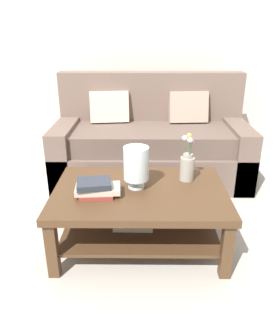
% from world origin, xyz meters
% --- Properties ---
extents(ground_plane, '(10.00, 10.00, 0.00)m').
position_xyz_m(ground_plane, '(0.00, 0.00, 0.00)').
color(ground_plane, '#B7B2A8').
extents(back_wall, '(6.40, 0.12, 2.70)m').
position_xyz_m(back_wall, '(0.00, 1.65, 1.35)').
color(back_wall, beige).
rests_on(back_wall, ground).
extents(couch, '(1.94, 0.90, 1.06)m').
position_xyz_m(couch, '(0.14, 0.79, 0.36)').
color(couch, brown).
rests_on(couch, ground).
extents(coffee_table, '(1.20, 0.82, 0.44)m').
position_xyz_m(coffee_table, '(0.03, -0.44, 0.32)').
color(coffee_table, '#4C331E').
rests_on(coffee_table, ground).
extents(book_stack_main, '(0.31, 0.21, 0.10)m').
position_xyz_m(book_stack_main, '(-0.25, -0.52, 0.49)').
color(book_stack_main, '#993833').
rests_on(book_stack_main, coffee_table).
extents(glass_hurricane_vase, '(0.17, 0.17, 0.30)m').
position_xyz_m(glass_hurricane_vase, '(0.01, -0.40, 0.61)').
color(glass_hurricane_vase, silver).
rests_on(glass_hurricane_vase, coffee_table).
extents(flower_pitcher, '(0.10, 0.10, 0.35)m').
position_xyz_m(flower_pitcher, '(0.38, -0.27, 0.56)').
color(flower_pitcher, '#9E998E').
rests_on(flower_pitcher, coffee_table).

